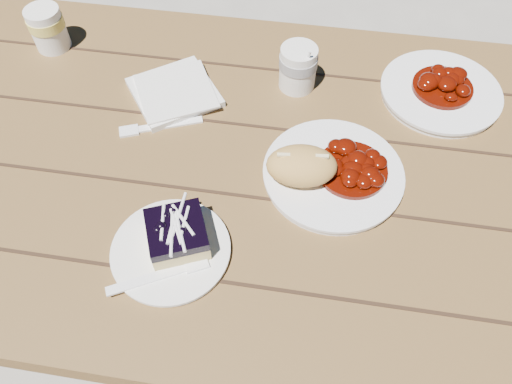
# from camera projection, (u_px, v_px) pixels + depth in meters

# --- Properties ---
(ground) EXTENTS (60.00, 60.00, 0.00)m
(ground) POSITION_uv_depth(u_px,v_px,m) (239.00, 314.00, 1.51)
(ground) COLOR gray
(ground) RESTS_ON ground
(picnic_table) EXTENTS (2.00, 1.55, 0.75)m
(picnic_table) POSITION_uv_depth(u_px,v_px,m) (231.00, 206.00, 1.02)
(picnic_table) COLOR brown
(picnic_table) RESTS_ON ground
(main_plate) EXTENTS (0.24, 0.24, 0.02)m
(main_plate) POSITION_uv_depth(u_px,v_px,m) (333.00, 174.00, 0.86)
(main_plate) COLOR white
(main_plate) RESTS_ON picnic_table
(goulash_stew) EXTENTS (0.12, 0.12, 0.04)m
(goulash_stew) POSITION_uv_depth(u_px,v_px,m) (353.00, 164.00, 0.83)
(goulash_stew) COLOR #500C02
(goulash_stew) RESTS_ON main_plate
(bread_roll) EXTENTS (0.13, 0.09, 0.06)m
(bread_roll) POSITION_uv_depth(u_px,v_px,m) (302.00, 166.00, 0.82)
(bread_roll) COLOR tan
(bread_roll) RESTS_ON main_plate
(dessert_plate) EXTENTS (0.18, 0.18, 0.01)m
(dessert_plate) POSITION_uv_depth(u_px,v_px,m) (171.00, 251.00, 0.78)
(dessert_plate) COLOR white
(dessert_plate) RESTS_ON picnic_table
(blueberry_cake) EXTENTS (0.11, 0.11, 0.05)m
(blueberry_cake) POSITION_uv_depth(u_px,v_px,m) (177.00, 234.00, 0.76)
(blueberry_cake) COLOR #DBC477
(blueberry_cake) RESTS_ON dessert_plate
(fork_dessert) EXTENTS (0.15, 0.10, 0.00)m
(fork_dessert) POSITION_uv_depth(u_px,v_px,m) (148.00, 279.00, 0.74)
(fork_dessert) COLOR white
(fork_dessert) RESTS_ON dessert_plate
(coffee_cup) EXTENTS (0.07, 0.07, 0.09)m
(coffee_cup) POSITION_uv_depth(u_px,v_px,m) (298.00, 68.00, 0.96)
(coffee_cup) COLOR white
(coffee_cup) RESTS_ON picnic_table
(napkin_stack) EXTENTS (0.21, 0.21, 0.01)m
(napkin_stack) POSITION_uv_depth(u_px,v_px,m) (174.00, 92.00, 0.98)
(napkin_stack) COLOR white
(napkin_stack) RESTS_ON picnic_table
(fork_table) EXTENTS (0.16, 0.08, 0.00)m
(fork_table) POSITION_uv_depth(u_px,v_px,m) (169.00, 124.00, 0.93)
(fork_table) COLOR white
(fork_table) RESTS_ON picnic_table
(second_plate) EXTENTS (0.23, 0.23, 0.02)m
(second_plate) POSITION_uv_depth(u_px,v_px,m) (440.00, 93.00, 0.97)
(second_plate) COLOR white
(second_plate) RESTS_ON picnic_table
(second_stew) EXTENTS (0.12, 0.12, 0.04)m
(second_stew) POSITION_uv_depth(u_px,v_px,m) (445.00, 81.00, 0.95)
(second_stew) COLOR #500C02
(second_stew) RESTS_ON second_plate
(second_cup) EXTENTS (0.07, 0.07, 0.09)m
(second_cup) POSITION_uv_depth(u_px,v_px,m) (48.00, 29.00, 1.03)
(second_cup) COLOR white
(second_cup) RESTS_ON picnic_table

